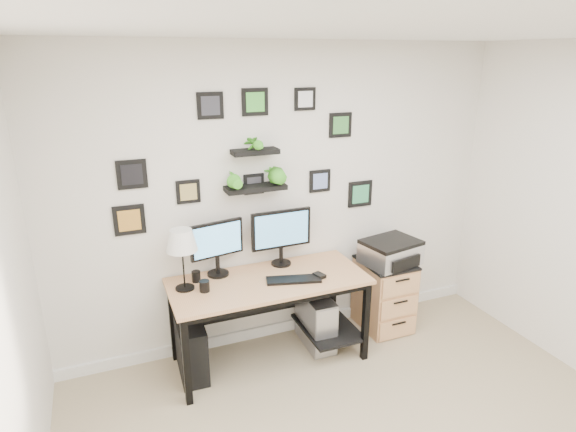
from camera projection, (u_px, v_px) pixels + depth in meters
name	position (u px, v px, depth m)	size (l,w,h in m)	color
room	(286.00, 326.00, 4.54)	(4.00, 4.00, 4.00)	tan
desk	(271.00, 290.00, 3.98)	(1.60, 0.70, 0.75)	tan
monitor_left	(217.00, 244.00, 3.89)	(0.45, 0.21, 0.47)	black
monitor_right	(281.00, 233.00, 4.08)	(0.53, 0.17, 0.49)	black
keyboard	(294.00, 280.00, 3.87)	(0.44, 0.14, 0.02)	black
mouse	(319.00, 275.00, 3.94)	(0.07, 0.10, 0.03)	black
table_lamp	(182.00, 242.00, 3.62)	(0.24, 0.24, 0.49)	black
mug	(204.00, 286.00, 3.69)	(0.08, 0.08, 0.09)	black
pen_cup	(196.00, 276.00, 3.85)	(0.07, 0.07, 0.09)	black
pc_tower_black	(191.00, 348.00, 3.88)	(0.21, 0.47, 0.47)	black
pc_tower_grey	(316.00, 320.00, 4.28)	(0.23, 0.49, 0.48)	gray
file_cabinet	(384.00, 294.00, 4.54)	(0.43, 0.53, 0.67)	tan
printer	(391.00, 252.00, 4.36)	(0.55, 0.47, 0.22)	silver
wall_decor	(255.00, 164.00, 3.88)	(2.27, 0.18, 1.09)	black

